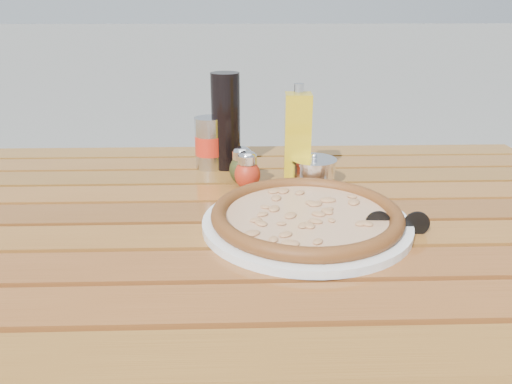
{
  "coord_description": "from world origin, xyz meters",
  "views": [
    {
      "loc": [
        -0.03,
        -0.86,
        1.11
      ],
      "look_at": [
        0.0,
        0.02,
        0.78
      ],
      "focal_mm": 35.0,
      "sensor_mm": 36.0,
      "label": 1
    }
  ],
  "objects_px": {
    "pizza": "(306,215)",
    "parmesan_tin": "(313,172)",
    "dark_bottle": "(226,121)",
    "table": "(256,247)",
    "olive_oil_cruet": "(297,138)",
    "plate": "(306,223)",
    "soda_can": "(209,144)",
    "oregano_shaker": "(242,166)",
    "pepper_shaker": "(247,171)",
    "sunglasses": "(397,224)"
  },
  "relations": [
    {
      "from": "table",
      "to": "dark_bottle",
      "type": "height_order",
      "value": "dark_bottle"
    },
    {
      "from": "plate",
      "to": "olive_oil_cruet",
      "type": "xyz_separation_m",
      "value": [
        0.01,
        0.24,
        0.09
      ]
    },
    {
      "from": "plate",
      "to": "table",
      "type": "bearing_deg",
      "value": 138.95
    },
    {
      "from": "table",
      "to": "olive_oil_cruet",
      "type": "distance_m",
      "value": 0.26
    },
    {
      "from": "dark_bottle",
      "to": "olive_oil_cruet",
      "type": "bearing_deg",
      "value": -33.02
    },
    {
      "from": "pizza",
      "to": "parmesan_tin",
      "type": "distance_m",
      "value": 0.21
    },
    {
      "from": "dark_bottle",
      "to": "soda_can",
      "type": "distance_m",
      "value": 0.06
    },
    {
      "from": "pizza",
      "to": "soda_can",
      "type": "distance_m",
      "value": 0.39
    },
    {
      "from": "dark_bottle",
      "to": "pizza",
      "type": "bearing_deg",
      "value": -66.92
    },
    {
      "from": "oregano_shaker",
      "to": "sunglasses",
      "type": "xyz_separation_m",
      "value": [
        0.26,
        -0.26,
        -0.02
      ]
    },
    {
      "from": "pizza",
      "to": "parmesan_tin",
      "type": "relative_size",
      "value": 3.04
    },
    {
      "from": "parmesan_tin",
      "to": "dark_bottle",
      "type": "bearing_deg",
      "value": 144.39
    },
    {
      "from": "pizza",
      "to": "parmesan_tin",
      "type": "xyz_separation_m",
      "value": [
        0.04,
        0.21,
        0.01
      ]
    },
    {
      "from": "table",
      "to": "plate",
      "type": "distance_m",
      "value": 0.14
    },
    {
      "from": "sunglasses",
      "to": "olive_oil_cruet",
      "type": "bearing_deg",
      "value": 121.05
    },
    {
      "from": "plate",
      "to": "dark_bottle",
      "type": "relative_size",
      "value": 1.64
    },
    {
      "from": "pepper_shaker",
      "to": "olive_oil_cruet",
      "type": "bearing_deg",
      "value": 22.98
    },
    {
      "from": "olive_oil_cruet",
      "to": "parmesan_tin",
      "type": "xyz_separation_m",
      "value": [
        0.03,
        -0.03,
        -0.07
      ]
    },
    {
      "from": "soda_can",
      "to": "pizza",
      "type": "bearing_deg",
      "value": -61.4
    },
    {
      "from": "sunglasses",
      "to": "parmesan_tin",
      "type": "bearing_deg",
      "value": 118.12
    },
    {
      "from": "pizza",
      "to": "pepper_shaker",
      "type": "distance_m",
      "value": 0.22
    },
    {
      "from": "pizza",
      "to": "parmesan_tin",
      "type": "bearing_deg",
      "value": 78.91
    },
    {
      "from": "table",
      "to": "soda_can",
      "type": "height_order",
      "value": "soda_can"
    },
    {
      "from": "olive_oil_cruet",
      "to": "table",
      "type": "bearing_deg",
      "value": -118.77
    },
    {
      "from": "parmesan_tin",
      "to": "sunglasses",
      "type": "xyz_separation_m",
      "value": [
        0.11,
        -0.24,
        -0.01
      ]
    },
    {
      "from": "soda_can",
      "to": "olive_oil_cruet",
      "type": "xyz_separation_m",
      "value": [
        0.19,
        -0.1,
        0.04
      ]
    },
    {
      "from": "table",
      "to": "parmesan_tin",
      "type": "xyz_separation_m",
      "value": [
        0.13,
        0.14,
        0.11
      ]
    },
    {
      "from": "oregano_shaker",
      "to": "parmesan_tin",
      "type": "height_order",
      "value": "oregano_shaker"
    },
    {
      "from": "olive_oil_cruet",
      "to": "parmesan_tin",
      "type": "relative_size",
      "value": 1.68
    },
    {
      "from": "dark_bottle",
      "to": "plate",
      "type": "bearing_deg",
      "value": -66.92
    },
    {
      "from": "table",
      "to": "plate",
      "type": "bearing_deg",
      "value": -41.05
    },
    {
      "from": "table",
      "to": "pizza",
      "type": "bearing_deg",
      "value": -41.05
    },
    {
      "from": "soda_can",
      "to": "sunglasses",
      "type": "relative_size",
      "value": 1.09
    },
    {
      "from": "pepper_shaker",
      "to": "olive_oil_cruet",
      "type": "xyz_separation_m",
      "value": [
        0.11,
        0.05,
        0.06
      ]
    },
    {
      "from": "table",
      "to": "plate",
      "type": "relative_size",
      "value": 3.89
    },
    {
      "from": "pizza",
      "to": "soda_can",
      "type": "xyz_separation_m",
      "value": [
        -0.19,
        0.34,
        0.04
      ]
    },
    {
      "from": "parmesan_tin",
      "to": "pepper_shaker",
      "type": "bearing_deg",
      "value": -175.09
    },
    {
      "from": "soda_can",
      "to": "parmesan_tin",
      "type": "bearing_deg",
      "value": -30.08
    },
    {
      "from": "plate",
      "to": "dark_bottle",
      "type": "distance_m",
      "value": 0.39
    },
    {
      "from": "table",
      "to": "dark_bottle",
      "type": "xyz_separation_m",
      "value": [
        -0.06,
        0.27,
        0.19
      ]
    },
    {
      "from": "plate",
      "to": "soda_can",
      "type": "height_order",
      "value": "soda_can"
    },
    {
      "from": "pepper_shaker",
      "to": "sunglasses",
      "type": "distance_m",
      "value": 0.34
    },
    {
      "from": "soda_can",
      "to": "oregano_shaker",
      "type": "bearing_deg",
      "value": -55.59
    },
    {
      "from": "soda_can",
      "to": "sunglasses",
      "type": "bearing_deg",
      "value": -47.77
    },
    {
      "from": "olive_oil_cruet",
      "to": "pizza",
      "type": "bearing_deg",
      "value": -91.99
    },
    {
      "from": "dark_bottle",
      "to": "sunglasses",
      "type": "xyz_separation_m",
      "value": [
        0.3,
        -0.37,
        -0.09
      ]
    },
    {
      "from": "plate",
      "to": "oregano_shaker",
      "type": "height_order",
      "value": "oregano_shaker"
    },
    {
      "from": "pepper_shaker",
      "to": "parmesan_tin",
      "type": "xyz_separation_m",
      "value": [
        0.14,
        0.01,
        -0.01
      ]
    },
    {
      "from": "pepper_shaker",
      "to": "dark_bottle",
      "type": "distance_m",
      "value": 0.17
    },
    {
      "from": "soda_can",
      "to": "olive_oil_cruet",
      "type": "height_order",
      "value": "olive_oil_cruet"
    }
  ]
}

